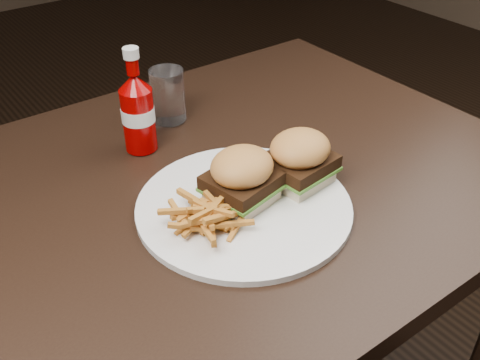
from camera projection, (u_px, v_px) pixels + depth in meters
dining_table at (186, 200)px, 0.93m from camera, size 1.20×0.80×0.04m
plate at (244, 206)px, 0.88m from camera, size 0.34×0.34×0.01m
sandwich_half_a at (242, 195)px, 0.87m from camera, size 0.11×0.10×0.02m
sandwich_half_b at (298, 176)px, 0.92m from camera, size 0.10×0.10×0.02m
fries_pile at (208, 213)px, 0.82m from camera, size 0.13×0.13×0.04m
ketchup_bottle at (139, 120)px, 0.99m from camera, size 0.07×0.07×0.12m
tumbler at (168, 95)px, 1.08m from camera, size 0.08×0.08×0.10m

